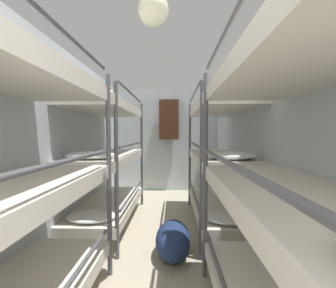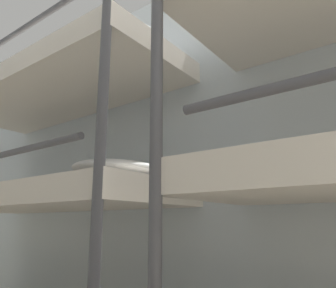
# 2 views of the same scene
# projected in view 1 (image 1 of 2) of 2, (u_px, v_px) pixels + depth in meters

# --- Properties ---
(wall_left) EXTENTS (0.06, 5.72, 2.36)m
(wall_left) POSITION_uv_depth(u_px,v_px,m) (53.00, 148.00, 2.50)
(wall_left) COLOR silver
(wall_left) RESTS_ON ground_plane
(wall_right) EXTENTS (0.06, 5.72, 2.36)m
(wall_right) POSITION_uv_depth(u_px,v_px,m) (269.00, 149.00, 2.43)
(wall_right) COLOR silver
(wall_right) RESTS_ON ground_plane
(wall_back) EXTENTS (2.45, 0.06, 2.36)m
(wall_back) POSITION_uv_depth(u_px,v_px,m) (168.00, 140.00, 5.29)
(wall_back) COLOR silver
(wall_back) RESTS_ON ground_plane
(bunk_stack_right_near) EXTENTS (0.74, 1.88, 1.93)m
(bunk_stack_right_near) POSITION_uv_depth(u_px,v_px,m) (308.00, 206.00, 1.07)
(bunk_stack_right_near) COLOR #4C4C51
(bunk_stack_right_near) RESTS_ON ground_plane
(bunk_stack_left_far) EXTENTS (0.74, 1.88, 1.93)m
(bunk_stack_left_far) POSITION_uv_depth(u_px,v_px,m) (107.00, 157.00, 3.22)
(bunk_stack_left_far) COLOR #4C4C51
(bunk_stack_left_far) RESTS_ON ground_plane
(bunk_stack_right_far) EXTENTS (0.74, 1.88, 1.93)m
(bunk_stack_right_far) POSITION_uv_depth(u_px,v_px,m) (219.00, 158.00, 3.17)
(bunk_stack_right_far) COLOR #4C4C51
(bunk_stack_right_far) RESTS_ON ground_plane
(duffel_bag) EXTENTS (0.38, 0.64, 0.38)m
(duffel_bag) POSITION_uv_depth(u_px,v_px,m) (173.00, 240.00, 2.44)
(duffel_bag) COLOR navy
(duffel_bag) RESTS_ON ground_plane
(hanging_coat) EXTENTS (0.44, 0.12, 0.90)m
(hanging_coat) POSITION_uv_depth(u_px,v_px,m) (169.00, 120.00, 5.12)
(hanging_coat) COLOR #472819
(ceiling_light) EXTENTS (0.24, 0.24, 0.24)m
(ceiling_light) POSITION_uv_depth(u_px,v_px,m) (153.00, 10.00, 1.73)
(ceiling_light) COLOR #F4EFCC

